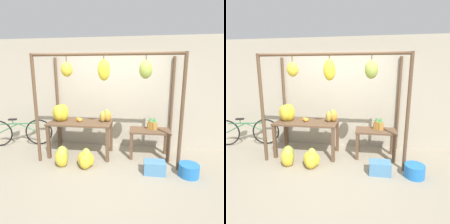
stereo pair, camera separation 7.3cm
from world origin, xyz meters
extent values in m
plane|color=gray|center=(0.00, 0.00, 0.00)|extent=(20.00, 20.00, 0.00)
cube|color=#B2A893|center=(0.00, 1.50, 1.40)|extent=(8.00, 0.08, 2.80)
cylinder|color=brown|center=(-1.49, 0.31, 1.16)|extent=(0.07, 0.07, 2.31)
cylinder|color=brown|center=(1.49, 0.31, 1.16)|extent=(0.07, 0.07, 2.31)
cylinder|color=brown|center=(-1.49, 1.41, 1.16)|extent=(0.07, 0.07, 2.31)
cylinder|color=brown|center=(1.49, 1.41, 1.16)|extent=(0.07, 0.07, 2.31)
cylinder|color=brown|center=(0.00, 0.31, 2.28)|extent=(2.98, 0.06, 0.06)
cylinder|color=brown|center=(-0.77, 0.31, 2.20)|extent=(0.02, 0.02, 0.11)
ellipsoid|color=gold|center=(-0.77, 0.31, 2.00)|extent=(0.23, 0.21, 0.28)
cylinder|color=brown|center=(-0.02, 0.31, 2.22)|extent=(0.02, 0.02, 0.06)
ellipsoid|color=yellow|center=(-0.02, 0.31, 1.99)|extent=(0.24, 0.21, 0.41)
cylinder|color=brown|center=(0.78, 0.31, 2.21)|extent=(0.02, 0.02, 0.08)
ellipsoid|color=#9EB247|center=(0.78, 0.31, 2.00)|extent=(0.25, 0.22, 0.35)
cube|color=brown|center=(-0.66, 0.76, 0.80)|extent=(1.45, 0.70, 0.04)
cube|color=brown|center=(-1.34, 0.46, 0.39)|extent=(0.07, 0.07, 0.78)
cube|color=brown|center=(0.01, 0.46, 0.39)|extent=(0.07, 0.07, 0.78)
cube|color=brown|center=(-1.34, 1.06, 0.39)|extent=(0.07, 0.07, 0.78)
cube|color=brown|center=(0.01, 1.06, 0.39)|extent=(0.07, 0.07, 0.78)
cube|color=brown|center=(0.94, 0.86, 0.63)|extent=(0.91, 0.51, 0.04)
cube|color=brown|center=(0.53, 0.66, 0.31)|extent=(0.07, 0.07, 0.61)
cube|color=brown|center=(1.34, 0.66, 0.31)|extent=(0.07, 0.07, 0.61)
cube|color=brown|center=(0.53, 1.06, 0.31)|extent=(0.07, 0.07, 0.61)
cube|color=brown|center=(1.34, 1.06, 0.31)|extent=(0.07, 0.07, 0.61)
ellipsoid|color=yellow|center=(-1.08, 0.76, 1.02)|extent=(0.26, 0.24, 0.41)
ellipsoid|color=gold|center=(-1.16, 0.74, 1.01)|extent=(0.29, 0.31, 0.39)
ellipsoid|color=gold|center=(-1.21, 0.76, 1.00)|extent=(0.27, 0.24, 0.37)
ellipsoid|color=yellow|center=(-1.16, 0.73, 0.96)|extent=(0.24, 0.26, 0.29)
sphere|color=orange|center=(-0.67, 0.82, 0.85)|extent=(0.07, 0.07, 0.07)
sphere|color=orange|center=(-0.72, 0.78, 0.86)|extent=(0.09, 0.09, 0.09)
sphere|color=orange|center=(-0.66, 0.75, 0.85)|extent=(0.07, 0.07, 0.07)
sphere|color=orange|center=(-0.71, 0.78, 0.86)|extent=(0.08, 0.08, 0.08)
sphere|color=orange|center=(-0.67, 0.72, 0.86)|extent=(0.08, 0.08, 0.08)
cylinder|color=#B27F38|center=(1.04, 0.88, 0.74)|extent=(0.14, 0.14, 0.18)
cone|color=#428442|center=(1.04, 0.88, 0.89)|extent=(0.10, 0.10, 0.12)
cylinder|color=#A3702D|center=(0.97, 0.92, 0.75)|extent=(0.15, 0.15, 0.19)
cone|color=#428442|center=(0.97, 0.92, 0.89)|extent=(0.10, 0.10, 0.08)
cylinder|color=#B27F38|center=(0.94, 0.93, 0.73)|extent=(0.12, 0.12, 0.15)
cone|color=#337538|center=(0.94, 0.93, 0.87)|extent=(0.08, 0.08, 0.13)
ellipsoid|color=yellow|center=(-0.88, 0.12, 0.17)|extent=(0.25, 0.24, 0.34)
ellipsoid|color=#9EB247|center=(-0.93, 0.23, 0.20)|extent=(0.31, 0.33, 0.41)
ellipsoid|color=gold|center=(-0.91, 0.12, 0.19)|extent=(0.30, 0.28, 0.38)
ellipsoid|color=gold|center=(-0.89, 0.12, 0.21)|extent=(0.25, 0.23, 0.42)
ellipsoid|color=yellow|center=(-0.35, 0.19, 0.15)|extent=(0.36, 0.36, 0.31)
ellipsoid|color=gold|center=(-0.40, 0.22, 0.20)|extent=(0.23, 0.21, 0.40)
ellipsoid|color=gold|center=(-0.46, 0.19, 0.16)|extent=(0.32, 0.32, 0.32)
ellipsoid|color=gold|center=(-0.38, 0.10, 0.17)|extent=(0.35, 0.35, 0.33)
cube|color=#4C84B2|center=(1.00, 0.11, 0.13)|extent=(0.41, 0.28, 0.25)
cylinder|color=blue|center=(1.65, 0.09, 0.12)|extent=(0.38, 0.38, 0.24)
torus|color=black|center=(-2.99, 0.97, 0.35)|extent=(0.70, 0.21, 0.71)
torus|color=black|center=(-1.99, 1.22, 0.35)|extent=(0.70, 0.21, 0.71)
cylinder|color=#337042|center=(-2.49, 1.10, 0.61)|extent=(0.86, 0.24, 0.03)
cylinder|color=#337042|center=(-2.74, 1.03, 0.48)|extent=(0.52, 0.15, 0.28)
cylinder|color=#337042|center=(-2.24, 1.16, 0.48)|extent=(0.52, 0.15, 0.28)
cylinder|color=#337042|center=(-2.62, 1.07, 0.66)|extent=(0.02, 0.02, 0.10)
cube|color=black|center=(-2.62, 1.07, 0.73)|extent=(0.21, 0.13, 0.04)
cylinder|color=#337042|center=(-2.09, 1.20, 0.66)|extent=(0.02, 0.02, 0.10)
ellipsoid|color=#B2993D|center=(-0.14, 0.80, 0.94)|extent=(0.17, 0.18, 0.25)
ellipsoid|color=gold|center=(-0.04, 0.86, 0.95)|extent=(0.23, 0.23, 0.26)
ellipsoid|color=#B2993D|center=(-0.17, 0.85, 0.92)|extent=(0.17, 0.16, 0.21)
ellipsoid|color=#93A33D|center=(-0.07, 0.92, 0.96)|extent=(0.19, 0.17, 0.28)
camera|label=1|loc=(0.63, -3.33, 1.95)|focal=30.00mm
camera|label=2|loc=(0.70, -3.32, 1.95)|focal=30.00mm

